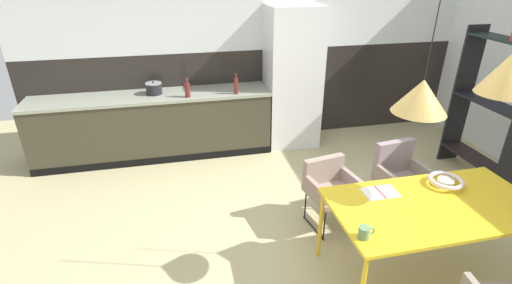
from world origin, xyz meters
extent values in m
plane|color=tan|center=(0.00, 0.00, 0.00)|extent=(8.58, 8.58, 0.00)
cube|color=black|center=(0.00, 2.76, 0.69)|extent=(6.60, 0.12, 1.38)
cube|color=#3B3828|center=(-1.54, 2.40, 0.43)|extent=(3.22, 0.60, 0.87)
cube|color=gray|center=(-1.54, 2.40, 0.89)|extent=(3.25, 0.63, 0.04)
cube|color=black|center=(-1.54, 2.09, 0.05)|extent=(3.22, 0.01, 0.10)
cube|color=silver|center=(0.46, 2.40, 1.01)|extent=(0.75, 0.60, 2.02)
cube|color=gold|center=(0.80, -0.49, 0.73)|extent=(1.71, 0.89, 0.03)
cylinder|color=gold|center=(-0.02, -0.08, 0.36)|extent=(0.04, 0.04, 0.72)
cylinder|color=gold|center=(1.61, -0.08, 0.36)|extent=(0.04, 0.04, 0.72)
cube|color=gray|center=(0.28, 0.34, 0.39)|extent=(0.55, 0.54, 0.06)
cube|color=gray|center=(0.24, 0.54, 0.57)|extent=(0.46, 0.16, 0.28)
cube|color=gray|center=(0.49, 0.38, 0.49)|extent=(0.12, 0.42, 0.14)
cube|color=gray|center=(0.06, 0.30, 0.49)|extent=(0.12, 0.42, 0.14)
cylinder|color=black|center=(0.51, 0.19, 0.18)|extent=(0.02, 0.02, 0.36)
cylinder|color=black|center=(0.12, 0.12, 0.18)|extent=(0.02, 0.02, 0.36)
cylinder|color=black|center=(0.44, 0.57, 0.18)|extent=(0.02, 0.02, 0.36)
cylinder|color=black|center=(0.05, 0.49, 0.18)|extent=(0.02, 0.02, 0.36)
cylinder|color=black|center=(0.47, 0.38, 0.01)|extent=(0.09, 0.41, 0.02)
cylinder|color=black|center=(0.08, 0.31, 0.01)|extent=(0.09, 0.41, 0.02)
cube|color=gray|center=(1.08, 0.35, 0.41)|extent=(0.54, 0.52, 0.06)
cube|color=gray|center=(1.05, 0.55, 0.62)|extent=(0.46, 0.14, 0.36)
cube|color=gray|center=(1.30, 0.38, 0.51)|extent=(0.11, 0.42, 0.14)
cube|color=gray|center=(0.86, 0.32, 0.51)|extent=(0.11, 0.42, 0.14)
cylinder|color=black|center=(1.31, 0.19, 0.19)|extent=(0.02, 0.02, 0.38)
cylinder|color=black|center=(0.91, 0.14, 0.19)|extent=(0.02, 0.02, 0.38)
cylinder|color=black|center=(1.25, 0.57, 0.19)|extent=(0.02, 0.02, 0.38)
cylinder|color=black|center=(0.86, 0.51, 0.19)|extent=(0.02, 0.02, 0.38)
cylinder|color=black|center=(1.28, 0.38, 0.01)|extent=(0.07, 0.41, 0.02)
cylinder|color=black|center=(0.88, 0.33, 0.01)|extent=(0.07, 0.41, 0.02)
cylinder|color=silver|center=(1.06, -0.25, 0.78)|extent=(0.14, 0.14, 0.06)
torus|color=silver|center=(1.06, -0.25, 0.80)|extent=(0.30, 0.30, 0.04)
cube|color=white|center=(0.36, -0.24, 0.75)|extent=(0.15, 0.19, 0.01)
cube|color=white|center=(0.51, -0.24, 0.75)|extent=(0.15, 0.19, 0.01)
cube|color=#B73833|center=(0.43, -0.24, 0.76)|extent=(0.01, 0.20, 0.00)
cylinder|color=#5B8456|center=(0.02, -0.74, 0.79)|extent=(0.08, 0.08, 0.09)
torus|color=#5B8456|center=(0.08, -0.74, 0.80)|extent=(0.06, 0.01, 0.06)
cylinder|color=black|center=(-1.49, 2.43, 0.98)|extent=(0.21, 0.21, 0.14)
cylinder|color=gray|center=(-1.49, 2.43, 1.06)|extent=(0.22, 0.22, 0.01)
sphere|color=black|center=(-1.49, 2.43, 1.08)|extent=(0.02, 0.02, 0.02)
cylinder|color=maroon|center=(-1.05, 2.20, 1.00)|extent=(0.07, 0.07, 0.19)
cylinder|color=maroon|center=(-1.05, 2.20, 1.13)|extent=(0.03, 0.03, 0.07)
cylinder|color=maroon|center=(-0.40, 2.19, 1.02)|extent=(0.06, 0.06, 0.22)
cylinder|color=maroon|center=(-0.40, 2.19, 1.16)|extent=(0.02, 0.02, 0.06)
cube|color=black|center=(2.49, 1.38, 0.92)|extent=(0.30, 0.03, 1.85)
cube|color=black|center=(2.49, 0.90, 0.25)|extent=(0.30, 0.94, 0.02)
cube|color=black|center=(2.49, 0.90, 1.00)|extent=(0.30, 0.94, 0.02)
cube|color=black|center=(2.49, 0.90, 1.75)|extent=(0.30, 0.94, 0.02)
cylinder|color=black|center=(0.45, -0.49, 2.26)|extent=(0.01, 0.01, 0.88)
cone|color=tan|center=(0.45, -0.49, 1.70)|extent=(0.38, 0.38, 0.24)
cone|color=tan|center=(1.14, -0.48, 1.82)|extent=(0.39, 0.39, 0.31)
camera|label=1|loc=(-1.20, -2.67, 2.55)|focal=26.47mm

